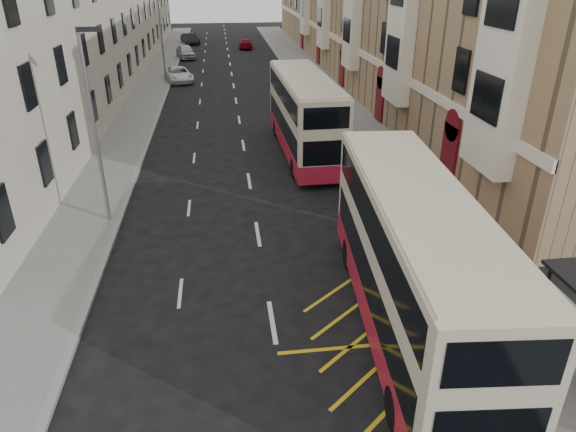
{
  "coord_description": "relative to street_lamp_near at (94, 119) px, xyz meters",
  "views": [
    {
      "loc": [
        -1.2,
        -9.13,
        10.19
      ],
      "look_at": [
        0.86,
        6.72,
        2.38
      ],
      "focal_mm": 32.0,
      "sensor_mm": 36.0,
      "label": 1
    }
  ],
  "objects": [
    {
      "name": "ground",
      "position": [
        6.35,
        -12.0,
        -4.64
      ],
      "size": [
        200.0,
        200.0,
        0.0
      ],
      "primitive_type": "plane",
      "color": "black",
      "rests_on": "ground"
    },
    {
      "name": "pavement_right",
      "position": [
        14.35,
        18.0,
        -4.56
      ],
      "size": [
        4.0,
        120.0,
        0.15
      ],
      "primitive_type": "cube",
      "color": "slate",
      "rests_on": "ground"
    },
    {
      "name": "pavement_left",
      "position": [
        -1.15,
        18.0,
        -4.56
      ],
      "size": [
        3.0,
        120.0,
        0.15
      ],
      "primitive_type": "cube",
      "color": "slate",
      "rests_on": "ground"
    },
    {
      "name": "kerb_right",
      "position": [
        12.35,
        18.0,
        -4.56
      ],
      "size": [
        0.25,
        120.0,
        0.15
      ],
      "primitive_type": "cube",
      "color": "gray",
      "rests_on": "ground"
    },
    {
      "name": "kerb_left",
      "position": [
        0.35,
        18.0,
        -4.56
      ],
      "size": [
        0.25,
        120.0,
        0.15
      ],
      "primitive_type": "cube",
      "color": "gray",
      "rests_on": "ground"
    },
    {
      "name": "road_markings",
      "position": [
        6.35,
        33.0,
        -4.63
      ],
      "size": [
        10.0,
        110.0,
        0.01
      ],
      "primitive_type": null,
      "color": "silver",
      "rests_on": "ground"
    },
    {
      "name": "terrace_left",
      "position": [
        -7.08,
        33.5,
        1.88
      ],
      "size": [
        9.18,
        79.0,
        13.25
      ],
      "color": "beige",
      "rests_on": "ground"
    },
    {
      "name": "guard_railing",
      "position": [
        12.6,
        -6.25,
        -3.78
      ],
      "size": [
        0.06,
        6.56,
        1.01
      ],
      "color": "red",
      "rests_on": "pavement_right"
    },
    {
      "name": "street_lamp_near",
      "position": [
        0.0,
        0.0,
        0.0
      ],
      "size": [
        0.93,
        0.18,
        8.0
      ],
      "color": "slate",
      "rests_on": "pavement_left"
    },
    {
      "name": "street_lamp_far",
      "position": [
        0.0,
        30.0,
        0.0
      ],
      "size": [
        0.93,
        0.18,
        8.0
      ],
      "color": "slate",
      "rests_on": "pavement_left"
    },
    {
      "name": "double_decker_front",
      "position": [
        10.42,
        -8.78,
        -2.26
      ],
      "size": [
        3.65,
        11.88,
        4.67
      ],
      "rotation": [
        0.0,
        0.0,
        -0.08
      ],
      "color": "beige",
      "rests_on": "ground"
    },
    {
      "name": "double_decker_rear",
      "position": [
        9.89,
        7.94,
        -2.28
      ],
      "size": [
        2.89,
        11.63,
        4.62
      ],
      "rotation": [
        0.0,
        0.0,
        0.02
      ],
      "color": "beige",
      "rests_on": "ground"
    },
    {
      "name": "pedestrian_far",
      "position": [
        13.26,
        -10.42,
        -3.68
      ],
      "size": [
        0.95,
        0.41,
        1.61
      ],
      "primitive_type": "imported",
      "rotation": [
        0.0,
        0.0,
        3.16
      ],
      "color": "black",
      "rests_on": "pavement_right"
    },
    {
      "name": "white_van",
      "position": [
        1.15,
        30.65,
        -3.95
      ],
      "size": [
        3.36,
        5.32,
        1.37
      ],
      "primitive_type": "imported",
      "rotation": [
        0.0,
        0.0,
        0.24
      ],
      "color": "white",
      "rests_on": "ground"
    },
    {
      "name": "car_silver",
      "position": [
        1.15,
        44.59,
        -3.83
      ],
      "size": [
        2.87,
        5.01,
        1.6
      ],
      "primitive_type": "imported",
      "rotation": [
        0.0,
        0.0,
        0.22
      ],
      "color": "#AAADB1",
      "rests_on": "ground"
    },
    {
      "name": "car_dark",
      "position": [
        1.15,
        57.48,
        -3.9
      ],
      "size": [
        3.03,
        4.71,
        1.47
      ],
      "primitive_type": "imported",
      "rotation": [
        0.0,
        0.0,
        0.36
      ],
      "color": "black",
      "rests_on": "ground"
    },
    {
      "name": "car_red",
      "position": [
        8.84,
        52.21,
        -3.98
      ],
      "size": [
        2.02,
        4.6,
        1.31
      ],
      "primitive_type": "imported",
      "rotation": [
        0.0,
        0.0,
        3.1
      ],
      "color": "maroon",
      "rests_on": "ground"
    }
  ]
}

